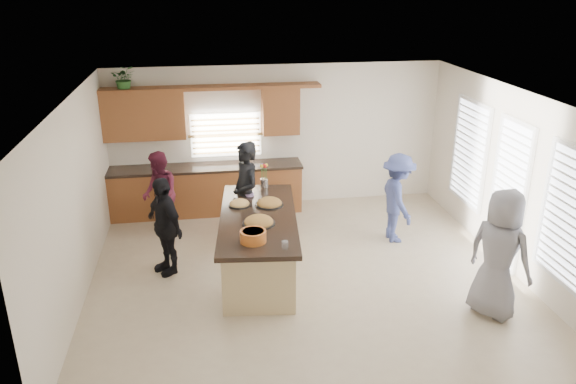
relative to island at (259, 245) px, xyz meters
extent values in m
plane|color=#C9B695|center=(0.68, -0.17, -0.45)|extent=(6.50, 6.50, 0.00)
cube|color=silver|center=(0.68, 2.83, 0.95)|extent=(6.50, 0.02, 2.80)
cube|color=silver|center=(0.68, -3.17, 0.95)|extent=(6.50, 0.02, 2.80)
cube|color=silver|center=(-2.57, -0.17, 0.95)|extent=(0.02, 6.00, 2.80)
cube|color=silver|center=(3.93, -0.17, 0.95)|extent=(0.02, 6.00, 2.80)
cube|color=white|center=(0.68, -0.17, 2.35)|extent=(6.50, 6.00, 0.02)
cube|color=brown|center=(-0.75, 2.52, 0.00)|extent=(3.65, 0.62, 0.90)
cube|color=black|center=(-0.75, 2.52, 0.47)|extent=(3.70, 0.65, 0.05)
cube|color=brown|center=(-1.82, 2.65, 1.50)|extent=(1.50, 0.36, 0.90)
cube|color=brown|center=(0.73, 2.65, 1.50)|extent=(0.70, 0.36, 0.90)
cube|color=brown|center=(-0.55, 2.65, 1.98)|extent=(4.05, 0.40, 0.06)
cube|color=brown|center=(-0.32, 2.79, 1.02)|extent=(1.35, 0.08, 0.85)
cube|color=white|center=(3.90, 1.13, 0.97)|extent=(0.06, 1.10, 1.75)
cube|color=white|center=(3.90, -0.27, 0.72)|extent=(0.06, 0.85, 2.25)
cube|color=white|center=(3.90, -1.77, 0.97)|extent=(0.06, 1.10, 1.75)
cube|color=#D1B782|center=(0.00, 0.00, -0.01)|extent=(1.25, 2.59, 0.88)
cube|color=black|center=(0.00, 0.00, 0.46)|extent=(1.42, 2.80, 0.07)
cube|color=black|center=(0.00, 0.00, -0.41)|extent=(1.16, 2.50, 0.08)
cylinder|color=black|center=(-0.02, -0.30, 0.51)|extent=(0.48, 0.48, 0.02)
ellipsoid|color=#BA8E3A|center=(-0.02, -0.30, 0.53)|extent=(0.43, 0.43, 0.20)
cylinder|color=black|center=(0.22, 0.40, 0.51)|extent=(0.45, 0.45, 0.02)
ellipsoid|color=#BA8E3A|center=(0.22, 0.40, 0.53)|extent=(0.40, 0.40, 0.18)
cylinder|color=black|center=(-0.25, 0.45, 0.51)|extent=(0.35, 0.35, 0.02)
ellipsoid|color=tan|center=(-0.25, 0.45, 0.53)|extent=(0.32, 0.32, 0.14)
cylinder|color=#C86524|center=(-0.16, -0.87, 0.58)|extent=(0.36, 0.36, 0.16)
cylinder|color=beige|center=(-0.16, -0.87, 0.64)|extent=(0.30, 0.30, 0.04)
cylinder|color=white|center=(0.24, -1.14, 0.55)|extent=(0.09, 0.09, 0.11)
cylinder|color=#A889C7|center=(-0.07, 0.87, 0.52)|extent=(0.19, 0.19, 0.05)
cylinder|color=silver|center=(0.24, 1.23, 0.57)|extent=(0.13, 0.13, 0.14)
imported|color=#316E2C|center=(-2.10, 2.65, 2.18)|extent=(0.45, 0.40, 0.47)
imported|color=black|center=(-0.11, 0.93, 0.47)|extent=(0.63, 0.78, 1.85)
imported|color=#5B1B30|center=(-1.57, 1.67, 0.31)|extent=(0.77, 0.88, 1.52)
imported|color=black|center=(-1.42, 0.23, 0.33)|extent=(0.81, 0.98, 1.56)
imported|color=#3C4885|center=(2.49, 0.76, 0.33)|extent=(0.60, 1.02, 1.57)
imported|color=gray|center=(3.04, -1.67, 0.46)|extent=(0.97, 1.06, 1.82)
camera|label=1|loc=(-0.75, -7.79, 3.91)|focal=35.00mm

